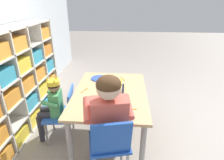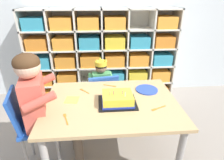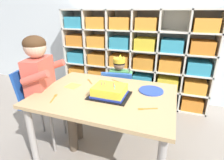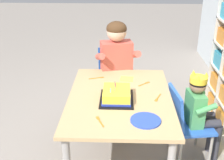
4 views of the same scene
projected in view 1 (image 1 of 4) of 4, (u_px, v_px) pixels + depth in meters
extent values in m
plane|color=gray|center=(110.00, 135.00, 2.35)|extent=(16.00, 16.00, 0.00)
cube|color=silver|center=(8.00, 88.00, 2.12)|extent=(0.02, 0.35, 1.31)
cube|color=silver|center=(24.00, 76.00, 2.44)|extent=(0.02, 0.35, 1.31)
cube|color=silver|center=(36.00, 67.00, 2.75)|extent=(0.02, 0.35, 1.31)
cube|color=silver|center=(45.00, 60.00, 3.06)|extent=(0.02, 0.35, 1.31)
cube|color=silver|center=(20.00, 132.00, 2.39)|extent=(2.08, 0.35, 0.02)
cube|color=silver|center=(16.00, 115.00, 2.28)|extent=(2.08, 0.35, 0.02)
cube|color=silver|center=(11.00, 97.00, 2.18)|extent=(2.08, 0.35, 0.02)
cube|color=silver|center=(6.00, 77.00, 2.07)|extent=(2.08, 0.35, 0.02)
cube|color=silver|center=(0.00, 56.00, 1.97)|extent=(2.08, 0.35, 0.02)
cube|color=yellow|center=(12.00, 135.00, 2.20)|extent=(0.27, 0.28, 0.15)
cube|color=yellow|center=(27.00, 118.00, 2.51)|extent=(0.27, 0.28, 0.15)
cube|color=teal|center=(38.00, 105.00, 2.82)|extent=(0.27, 0.28, 0.15)
cube|color=orange|center=(47.00, 94.00, 3.13)|extent=(0.27, 0.28, 0.15)
cube|color=teal|center=(23.00, 102.00, 2.40)|extent=(0.27, 0.28, 0.15)
cube|color=yellow|center=(35.00, 90.00, 2.72)|extent=(0.27, 0.28, 0.15)
cube|color=orange|center=(44.00, 81.00, 3.03)|extent=(0.27, 0.28, 0.15)
cube|color=orange|center=(2.00, 98.00, 1.98)|extent=(0.27, 0.28, 0.15)
cube|color=orange|center=(19.00, 85.00, 2.30)|extent=(0.27, 0.28, 0.15)
cube|color=orange|center=(32.00, 74.00, 2.61)|extent=(0.27, 0.28, 0.15)
cube|color=teal|center=(42.00, 66.00, 2.92)|extent=(0.27, 0.28, 0.15)
cube|color=yellow|center=(14.00, 65.00, 2.19)|extent=(0.27, 0.28, 0.15)
cube|color=teal|center=(28.00, 57.00, 2.50)|extent=(0.27, 0.28, 0.15)
cube|color=orange|center=(39.00, 50.00, 2.82)|extent=(0.27, 0.28, 0.15)
cube|color=orange|center=(9.00, 44.00, 2.09)|extent=(0.27, 0.28, 0.15)
cube|color=orange|center=(37.00, 33.00, 2.71)|extent=(0.27, 0.28, 0.15)
cube|color=tan|center=(110.00, 93.00, 2.09)|extent=(1.14, 0.82, 0.03)
cylinder|color=#9E9993|center=(143.00, 149.00, 1.73)|extent=(0.05, 0.05, 0.60)
cylinder|color=#9E9993|center=(137.00, 96.00, 2.66)|extent=(0.05, 0.05, 0.60)
cylinder|color=#9E9993|center=(70.00, 145.00, 1.78)|extent=(0.05, 0.05, 0.60)
cylinder|color=#9E9993|center=(90.00, 94.00, 2.71)|extent=(0.05, 0.05, 0.60)
cube|color=blue|center=(59.00, 114.00, 2.19)|extent=(0.40, 0.37, 0.03)
cube|color=blue|center=(70.00, 102.00, 2.13)|extent=(0.34, 0.11, 0.32)
cylinder|color=gray|center=(53.00, 119.00, 2.39)|extent=(0.02, 0.02, 0.32)
cylinder|color=gray|center=(47.00, 135.00, 2.11)|extent=(0.02, 0.02, 0.32)
cylinder|color=gray|center=(73.00, 118.00, 2.40)|extent=(0.02, 0.02, 0.32)
cylinder|color=gray|center=(69.00, 134.00, 2.13)|extent=(0.02, 0.02, 0.32)
cube|color=#4C9E5B|center=(56.00, 103.00, 2.13)|extent=(0.22, 0.14, 0.29)
sphere|color=#997051|center=(54.00, 87.00, 2.04)|extent=(0.13, 0.13, 0.13)
ellipsoid|color=black|center=(54.00, 85.00, 2.03)|extent=(0.14, 0.14, 0.10)
cylinder|color=yellow|center=(53.00, 83.00, 2.02)|extent=(0.14, 0.14, 0.05)
cone|color=yellow|center=(47.00, 79.00, 2.00)|extent=(0.04, 0.04, 0.04)
cone|color=yellow|center=(56.00, 77.00, 2.05)|extent=(0.04, 0.04, 0.04)
cone|color=yellow|center=(54.00, 81.00, 1.95)|extent=(0.04, 0.04, 0.04)
cylinder|color=#33333D|center=(50.00, 109.00, 2.22)|extent=(0.10, 0.22, 0.07)
cylinder|color=#33333D|center=(47.00, 115.00, 2.11)|extent=(0.10, 0.22, 0.07)
cylinder|color=#33333D|center=(44.00, 123.00, 2.30)|extent=(0.06, 0.06, 0.34)
cylinder|color=#33333D|center=(41.00, 129.00, 2.19)|extent=(0.06, 0.06, 0.34)
cylinder|color=#4C9E5B|center=(54.00, 93.00, 2.21)|extent=(0.07, 0.18, 0.10)
cylinder|color=#4C9E5B|center=(49.00, 104.00, 1.98)|extent=(0.07, 0.18, 0.10)
cube|color=#1E4CA8|center=(109.00, 142.00, 1.58)|extent=(0.38, 0.40, 0.03)
cube|color=#1E4CA8|center=(111.00, 139.00, 1.38)|extent=(0.13, 0.32, 0.31)
cylinder|color=gray|center=(122.00, 150.00, 1.81)|extent=(0.02, 0.02, 0.45)
cylinder|color=gray|center=(93.00, 153.00, 1.78)|extent=(0.02, 0.02, 0.45)
cube|color=#D15647|center=(109.00, 122.00, 1.49)|extent=(0.22, 0.33, 0.42)
sphere|color=#DBB293|center=(109.00, 88.00, 1.37)|extent=(0.19, 0.19, 0.19)
ellipsoid|color=#472D19|center=(109.00, 84.00, 1.36)|extent=(0.19, 0.19, 0.14)
cylinder|color=brown|center=(116.00, 127.00, 1.71)|extent=(0.31, 0.16, 0.10)
cylinder|color=brown|center=(97.00, 129.00, 1.69)|extent=(0.31, 0.16, 0.10)
cylinder|color=brown|center=(114.00, 138.00, 1.96)|extent=(0.08, 0.08, 0.47)
cylinder|color=brown|center=(97.00, 140.00, 1.93)|extent=(0.08, 0.08, 0.47)
cylinder|color=#D15647|center=(128.00, 106.00, 1.53)|extent=(0.26, 0.12, 0.14)
cylinder|color=#D15647|center=(87.00, 110.00, 1.49)|extent=(0.26, 0.12, 0.14)
cube|color=black|center=(113.00, 90.00, 2.13)|extent=(0.32, 0.26, 0.01)
cube|color=yellow|center=(113.00, 86.00, 2.11)|extent=(0.25, 0.21, 0.08)
cube|color=#283DB2|center=(113.00, 89.00, 2.13)|extent=(0.26, 0.22, 0.02)
cylinder|color=#4CB2E5|center=(117.00, 80.00, 2.14)|extent=(0.01, 0.01, 0.04)
cylinder|color=#E54C66|center=(113.00, 83.00, 2.06)|extent=(0.01, 0.01, 0.04)
cylinder|color=#E54C66|center=(114.00, 80.00, 2.12)|extent=(0.01, 0.01, 0.04)
cylinder|color=#E54C66|center=(114.00, 84.00, 2.03)|extent=(0.01, 0.01, 0.04)
cylinder|color=blue|center=(99.00, 78.00, 2.43)|extent=(0.21, 0.21, 0.01)
cube|color=#F4DB4C|center=(101.00, 108.00, 1.78)|extent=(0.13, 0.13, 0.00)
cube|color=orange|center=(83.00, 91.00, 2.10)|extent=(0.10, 0.05, 0.00)
cube|color=orange|center=(87.00, 89.00, 2.16)|extent=(0.04, 0.03, 0.00)
cube|color=orange|center=(90.00, 101.00, 1.89)|extent=(0.07, 0.08, 0.00)
cube|color=orange|center=(84.00, 103.00, 1.86)|extent=(0.04, 0.04, 0.00)
cube|color=orange|center=(132.00, 109.00, 1.75)|extent=(0.04, 0.10, 0.00)
cube|color=orange|center=(125.00, 110.00, 1.74)|extent=(0.03, 0.04, 0.00)
cube|color=orange|center=(122.00, 78.00, 2.44)|extent=(0.10, 0.05, 0.00)
cube|color=orange|center=(124.00, 80.00, 2.38)|extent=(0.04, 0.03, 0.00)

